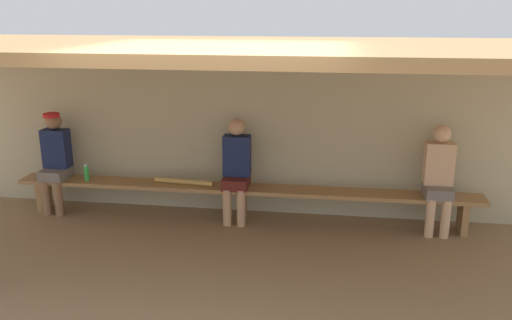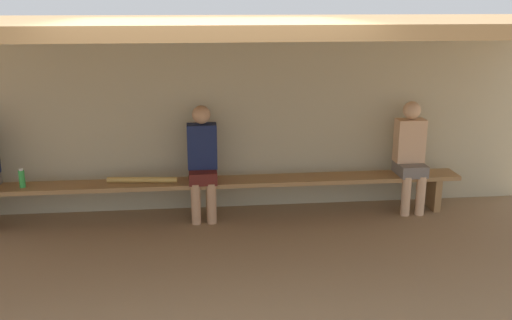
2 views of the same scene
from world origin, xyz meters
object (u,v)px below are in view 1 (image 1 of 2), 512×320
object	(u,v)px
bench	(242,192)
player_rightmost	(236,167)
player_in_blue	(439,175)
baseball_bat	(184,182)
player_shirtless_tan	(55,158)
water_bottle_clear	(87,173)

from	to	relation	value
bench	player_rightmost	distance (m)	0.35
bench	player_in_blue	bearing A→B (deg)	0.07
player_in_blue	baseball_bat	size ratio (longest dim) A/B	1.66
player_shirtless_tan	player_in_blue	xyz separation A→B (m)	(4.95, -0.00, -0.02)
player_rightmost	player_in_blue	xyz separation A→B (m)	(2.49, 0.00, 0.00)
player_shirtless_tan	player_in_blue	bearing A→B (deg)	-0.01
player_shirtless_tan	player_rightmost	world-z (taller)	player_shirtless_tan
bench	water_bottle_clear	distance (m)	2.10
water_bottle_clear	baseball_bat	world-z (taller)	water_bottle_clear
player_shirtless_tan	baseball_bat	xyz separation A→B (m)	(1.76, -0.00, -0.25)
player_in_blue	water_bottle_clear	size ratio (longest dim) A/B	6.04
bench	player_rightmost	xyz separation A→B (m)	(-0.07, 0.00, 0.34)
bench	baseball_bat	xyz separation A→B (m)	(-0.77, -0.00, 0.11)
player_rightmost	water_bottle_clear	size ratio (longest dim) A/B	6.04
bench	baseball_bat	world-z (taller)	baseball_bat
player_in_blue	water_bottle_clear	world-z (taller)	player_in_blue
water_bottle_clear	player_in_blue	bearing A→B (deg)	0.37
bench	water_bottle_clear	size ratio (longest dim) A/B	27.17
bench	player_shirtless_tan	world-z (taller)	player_shirtless_tan
player_in_blue	baseball_bat	bearing A→B (deg)	-179.94
baseball_bat	bench	bearing A→B (deg)	6.11
player_rightmost	water_bottle_clear	distance (m)	2.03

